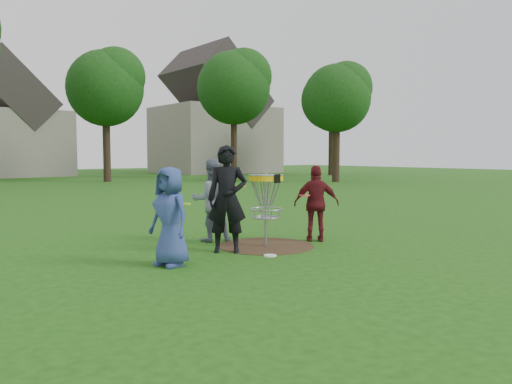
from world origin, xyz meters
TOP-DOWN VIEW (x-y plane):
  - ground at (0.00, 0.00)m, footprint 100.00×100.00m
  - dirt_patch at (0.00, 0.00)m, footprint 1.80×1.80m
  - player_blue at (-2.21, -0.37)m, footprint 0.64×0.84m
  - player_black at (-0.90, -0.04)m, footprint 0.82×0.78m
  - player_grey at (-0.50, 1.09)m, footprint 0.97×0.87m
  - player_maroon at (1.11, -0.21)m, footprint 0.91×0.85m
  - disc_on_grass at (-0.53, -0.77)m, footprint 0.22×0.22m
  - disc_golf_basket at (0.00, -0.00)m, footprint 0.66×0.67m
  - held_discs at (-0.53, 0.08)m, footprint 2.99×1.37m
  - tree_row at (0.44, 20.67)m, footprint 51.20×17.42m
  - house_row at (4.78, 33.07)m, footprint 44.50×10.65m

SIDE VIEW (x-z plane):
  - ground at x=0.00m, z-range 0.00..0.00m
  - dirt_patch at x=0.00m, z-range 0.00..0.01m
  - disc_on_grass at x=-0.53m, z-range 0.00..0.02m
  - player_maroon at x=1.11m, z-range 0.00..1.50m
  - player_blue at x=-2.21m, z-range 0.00..1.53m
  - player_grey at x=-0.50m, z-range 0.00..1.63m
  - player_black at x=-0.90m, z-range 0.00..1.88m
  - held_discs at x=-0.53m, z-range 0.88..1.13m
  - disc_golf_basket at x=0.00m, z-range 0.33..1.71m
  - house_row at x=4.78m, z-range -1.67..9.95m
  - tree_row at x=0.44m, z-range 1.26..11.16m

